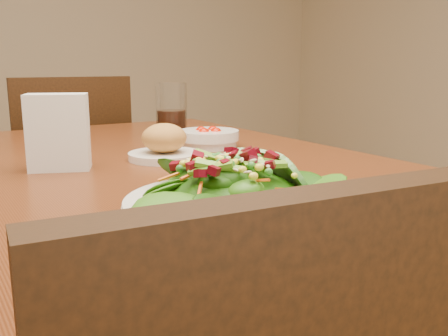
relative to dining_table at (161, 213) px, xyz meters
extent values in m
cube|color=#592912|center=(0.00, 0.00, 0.08)|extent=(0.90, 1.40, 0.04)
cylinder|color=black|center=(0.39, 0.64, -0.29)|extent=(0.07, 0.07, 0.71)
cube|color=black|center=(0.07, 1.00, -0.22)|extent=(0.45, 0.45, 0.04)
cylinder|color=black|center=(0.26, 1.17, -0.45)|extent=(0.04, 0.04, 0.41)
cylinder|color=black|center=(-0.10, 1.20, -0.45)|extent=(0.04, 0.04, 0.41)
cylinder|color=black|center=(0.23, 0.81, -0.45)|extent=(0.04, 0.04, 0.41)
cylinder|color=black|center=(-0.12, 0.84, -0.45)|extent=(0.04, 0.04, 0.41)
cube|color=black|center=(0.05, 0.81, 0.03)|extent=(0.40, 0.06, 0.46)
cylinder|color=silver|center=(-0.06, -0.36, 0.11)|extent=(0.29, 0.29, 0.02)
ellipsoid|color=black|center=(-0.06, -0.36, 0.14)|extent=(0.20, 0.20, 0.04)
cube|color=silver|center=(0.06, -0.39, 0.12)|extent=(0.05, 0.18, 0.01)
cylinder|color=silver|center=(0.03, 0.05, 0.11)|extent=(0.15, 0.15, 0.02)
ellipsoid|color=#B86F34|center=(0.03, 0.05, 0.15)|extent=(0.10, 0.10, 0.06)
cylinder|color=silver|center=(0.19, 0.13, 0.12)|extent=(0.15, 0.15, 0.04)
sphere|color=#C51300|center=(0.21, 0.14, 0.13)|extent=(0.03, 0.03, 0.03)
sphere|color=#C51300|center=(0.18, 0.15, 0.13)|extent=(0.03, 0.03, 0.03)
sphere|color=#C51300|center=(0.17, 0.12, 0.13)|extent=(0.03, 0.03, 0.03)
sphere|color=#C51300|center=(0.20, 0.11, 0.13)|extent=(0.03, 0.03, 0.03)
cylinder|color=silver|center=(0.19, 0.32, 0.17)|extent=(0.08, 0.08, 0.15)
cylinder|color=black|center=(0.19, 0.32, 0.14)|extent=(0.08, 0.08, 0.07)
cube|color=white|center=(-0.18, 0.06, 0.17)|extent=(0.13, 0.10, 0.14)
cube|color=white|center=(-0.18, 0.06, 0.18)|extent=(0.11, 0.08, 0.12)
camera|label=1|loc=(-0.41, -0.90, 0.30)|focal=40.00mm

